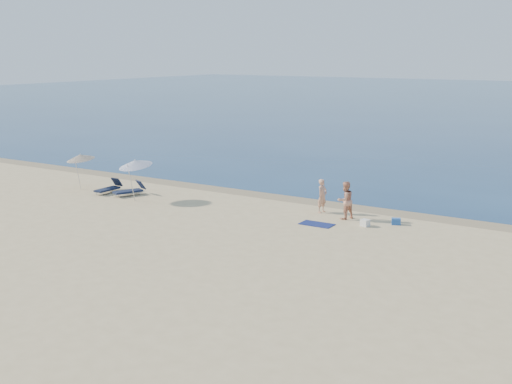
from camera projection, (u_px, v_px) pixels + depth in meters
ground at (2, 321)px, 19.79m from camera, size 160.00×160.00×0.00m
wet_sand_strip at (297, 199)px, 35.94m from camera, size 240.00×1.60×0.00m
person_left at (322, 196)px, 32.91m from camera, size 0.52×0.70×1.74m
person_right at (345, 200)px, 31.61m from camera, size 1.04×1.14×1.89m
beach_towel at (317, 224)px, 30.77m from camera, size 1.61×0.89×0.03m
white_bag at (365, 223)px, 30.44m from camera, size 0.46×0.42×0.33m
blue_cooler at (396, 221)px, 30.73m from camera, size 0.51×0.44×0.31m
umbrella_near at (135, 163)px, 35.40m from camera, size 2.35×2.37×2.46m
umbrella_far at (80, 157)px, 38.33m from camera, size 2.19×2.21×2.26m
lounger_left at (109, 188)px, 37.60m from camera, size 0.62×1.81×0.79m
lounger_right at (130, 190)px, 36.95m from camera, size 1.28×1.94×0.82m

